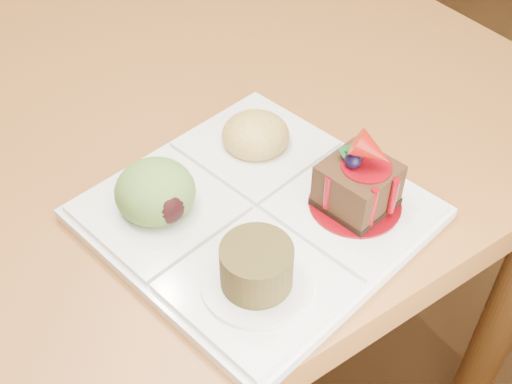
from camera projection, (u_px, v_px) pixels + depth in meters
ground at (68, 254)px, 1.56m from camera, size 6.00×6.00×0.00m
sampler_plate at (251, 201)px, 0.60m from camera, size 0.31×0.31×0.10m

